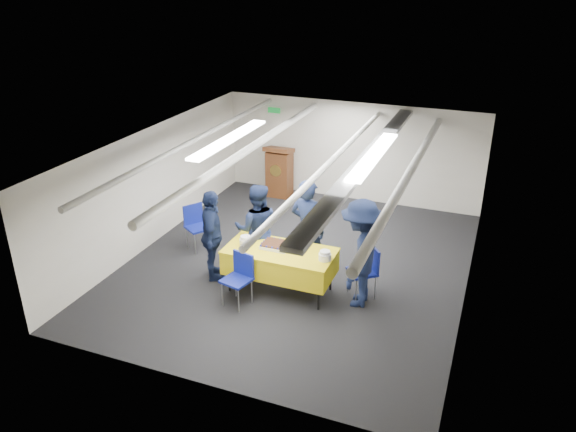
# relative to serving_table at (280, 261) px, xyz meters

# --- Properties ---
(ground) EXTENTS (7.00, 7.00, 0.00)m
(ground) POSITION_rel_serving_table_xyz_m (-0.04, 0.95, -0.56)
(ground) COLOR black
(ground) RESTS_ON ground
(room_shell) EXTENTS (6.00, 7.00, 2.30)m
(room_shell) POSITION_rel_serving_table_xyz_m (0.05, 1.36, 1.25)
(room_shell) COLOR silver
(room_shell) RESTS_ON ground
(serving_table) EXTENTS (1.83, 0.89, 0.77)m
(serving_table) POSITION_rel_serving_table_xyz_m (0.00, 0.00, 0.00)
(serving_table) COLOR black
(serving_table) RESTS_ON ground
(sheet_cake) EXTENTS (0.48, 0.37, 0.09)m
(sheet_cake) POSITION_rel_serving_table_xyz_m (-0.10, 0.08, 0.25)
(sheet_cake) COLOR white
(sheet_cake) RESTS_ON serving_table
(plate_stack_left) EXTENTS (0.20, 0.20, 0.17)m
(plate_stack_left) POSITION_rel_serving_table_xyz_m (-0.60, -0.05, 0.29)
(plate_stack_left) COLOR white
(plate_stack_left) RESTS_ON serving_table
(plate_stack_right) EXTENTS (0.20, 0.20, 0.16)m
(plate_stack_right) POSITION_rel_serving_table_xyz_m (0.80, -0.05, 0.28)
(plate_stack_right) COLOR white
(plate_stack_right) RESTS_ON serving_table
(podium) EXTENTS (0.62, 0.53, 1.25)m
(podium) POSITION_rel_serving_table_xyz_m (-1.64, 4.00, 0.05)
(podium) COLOR brown
(podium) RESTS_ON ground
(chair_near) EXTENTS (0.51, 0.51, 0.87)m
(chair_near) POSITION_rel_serving_table_xyz_m (-0.47, -0.58, -0.03)
(chair_near) COLOR gray
(chair_near) RESTS_ON ground
(chair_right) EXTENTS (0.59, 0.59, 0.87)m
(chair_right) POSITION_rel_serving_table_xyz_m (1.39, 0.40, -0.03)
(chair_right) COLOR gray
(chair_right) RESTS_ON ground
(chair_left) EXTENTS (0.58, 0.58, 0.87)m
(chair_left) POSITION_rel_serving_table_xyz_m (-2.12, 0.90, -0.03)
(chair_left) COLOR gray
(chair_left) RESTS_ON ground
(sailor_a) EXTENTS (0.75, 0.59, 1.82)m
(sailor_a) POSITION_rel_serving_table_xyz_m (0.25, 0.65, 0.35)
(sailor_a) COLOR black
(sailor_a) RESTS_ON ground
(sailor_b) EXTENTS (0.98, 0.88, 1.67)m
(sailor_b) POSITION_rel_serving_table_xyz_m (-0.63, 0.48, 0.27)
(sailor_b) COLOR black
(sailor_b) RESTS_ON ground
(sailor_c) EXTENTS (0.78, 1.04, 1.65)m
(sailor_c) POSITION_rel_serving_table_xyz_m (-1.24, -0.03, 0.26)
(sailor_c) COLOR black
(sailor_c) RESTS_ON ground
(sailor_d) EXTENTS (0.72, 1.19, 1.81)m
(sailor_d) POSITION_rel_serving_table_xyz_m (1.33, 0.12, 0.35)
(sailor_d) COLOR black
(sailor_d) RESTS_ON ground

